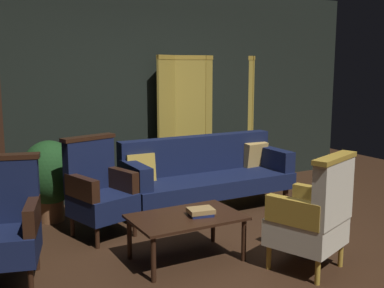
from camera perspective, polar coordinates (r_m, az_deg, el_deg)
The scene contains 11 objects.
ground_plane at distance 4.56m, azimuth 4.96°, elevation -13.36°, with size 10.00×10.00×0.00m, color #331E11.
back_wall at distance 6.39m, azimuth -7.16°, elevation 6.17°, with size 7.20×0.10×2.80m, color black.
folding_screen at distance 6.96m, azimuth 2.77°, elevation 3.09°, with size 2.11×0.49×1.90m.
velvet_couch at distance 5.88m, azimuth 1.66°, elevation -3.43°, with size 2.12×0.78×0.88m.
coffee_table at distance 4.34m, azimuth -0.69°, elevation -9.27°, with size 1.00×0.64×0.42m.
armchair_gilt_accent at distance 4.23m, azimuth 14.51°, elevation -8.43°, with size 0.75×0.74×1.04m.
armchair_wing_left at distance 4.20m, azimuth -21.89°, elevation -8.99°, with size 0.72×0.71×1.04m.
armchair_wing_right at distance 5.02m, azimuth -11.20°, elevation -5.45°, with size 0.72×0.71×1.04m.
potted_plant at distance 5.59m, azimuth -16.83°, elevation -3.62°, with size 0.64×0.64×0.93m.
book_navy_cloth at distance 4.34m, azimuth 1.07°, elevation -8.47°, with size 0.20×0.17×0.03m, color navy.
book_tan_leather at distance 4.33m, azimuth 1.07°, elevation -8.05°, with size 0.23×0.17×0.04m, color #9E7A47.
Camera 1 is at (-2.35, -3.49, 1.78)m, focal length 44.11 mm.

